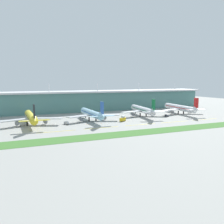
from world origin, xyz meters
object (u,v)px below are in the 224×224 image
Objects in this scene: airliner_nearest at (31,117)px; safety_cone_right_wingtip at (101,123)px; pushback_tug at (167,115)px; safety_cone_nose_front at (86,124)px; baggage_cart at (66,123)px; airliner_farthest at (180,108)px; fuel_truck at (123,119)px; airliner_far_middle at (143,110)px; safety_cone_left_wingtip at (89,124)px; airliner_near_middle at (92,114)px.

airliner_nearest is 87.97× the size of safety_cone_right_wingtip.
pushback_tug is 6.89× the size of safety_cone_nose_front.
airliner_nearest is 128.74m from pushback_tug.
airliner_farthest is at bearing 6.72° from baggage_cart.
safety_cone_nose_front is (-34.32, -2.41, -1.91)m from fuel_truck.
safety_cone_right_wingtip is (12.20, -1.30, 0.00)m from safety_cone_nose_front.
airliner_farthest reaches higher than fuel_truck.
airliner_far_middle is 71.23m from safety_cone_nose_front.
fuel_truck is 49.39m from baggage_cart.
safety_cone_right_wingtip is at bearing -0.25° from safety_cone_left_wingtip.
safety_cone_right_wingtip is (1.51, -17.35, -6.09)m from airliner_near_middle.
airliner_near_middle reaches higher than safety_cone_nose_front.
safety_cone_left_wingtip is (-9.28, -17.30, -6.09)m from airliner_near_middle.
pushback_tug is at bearing -2.04° from airliner_nearest.
safety_cone_nose_front is 12.27m from safety_cone_right_wingtip.
airliner_nearest is 76.81m from fuel_truck.
airliner_near_middle reaches higher than pushback_tug.
safety_cone_nose_front is at bearing -20.64° from airliner_nearest.
safety_cone_right_wingtip is at bearing -166.88° from airliner_farthest.
airliner_far_middle is at bearing 24.17° from safety_cone_right_wingtip.
airliner_farthest is 91.59× the size of safety_cone_nose_front.
fuel_truck is (-78.68, -19.78, -4.19)m from airliner_farthest.
fuel_truck is (-32.71, -20.90, -4.18)m from airliner_far_middle.
airliner_nearest reaches higher than safety_cone_right_wingtip.
airliner_nearest and airliner_near_middle have the same top height.
airliner_far_middle reaches higher than pushback_tug.
airliner_farthest is 91.59× the size of safety_cone_left_wingtip.
baggage_cart reaches higher than pushback_tug.
airliner_nearest is 0.96× the size of airliner_farthest.
fuel_truck is 34.46m from safety_cone_nose_front.
fuel_truck reaches higher than pushback_tug.
safety_cone_left_wingtip is at bearing -171.91° from pushback_tug.
airliner_far_middle reaches higher than safety_cone_right_wingtip.
fuel_truck is 1.53× the size of pushback_tug.
airliner_farthest is at bearing 23.64° from pushback_tug.
airliner_near_middle and airliner_farthest have the same top height.
airliner_farthest is (45.97, -1.11, 0.00)m from airliner_far_middle.
airliner_near_middle is 20.56m from safety_cone_left_wingtip.
pushback_tug is (20.28, -12.36, -5.35)m from airliner_far_middle.
airliner_far_middle is at bearing 19.18° from safety_cone_nose_front.
safety_cone_left_wingtip is at bearing -27.30° from baggage_cart.
fuel_truck is 53.68m from pushback_tug.
safety_cone_right_wingtip is (53.45, -16.83, -6.10)m from airliner_nearest.
airliner_farthest is 81.24m from fuel_truck.
airliner_nearest is at bearing 158.53° from safety_cone_left_wingtip.
airliner_farthest reaches higher than safety_cone_nose_front.
baggage_cart is at bearing -173.28° from airliner_farthest.
safety_cone_right_wingtip is (27.04, -8.43, -0.91)m from baggage_cart.
pushback_tug reaches higher than safety_cone_left_wingtip.
airliner_near_middle is 0.93× the size of airliner_farthest.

